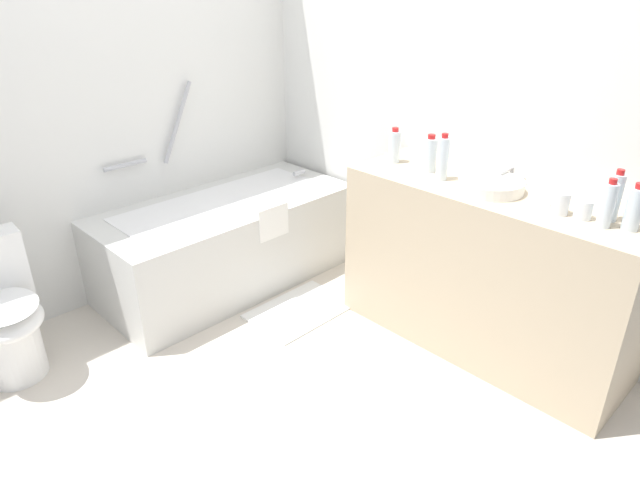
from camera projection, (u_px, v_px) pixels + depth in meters
name	position (u px, v px, depth m)	size (l,w,h in m)	color
ground_plane	(243.00, 397.00, 2.65)	(3.94, 3.94, 0.00)	beige
wall_back_tiled	(71.00, 83.00, 2.97)	(3.34, 0.10, 2.59)	silver
wall_right_mirror	(450.00, 80.00, 3.04)	(0.10, 3.05, 2.59)	silver
bathtub	(227.00, 239.00, 3.54)	(1.61, 0.73, 1.24)	silver
toilet	(1.00, 314.00, 2.68)	(0.38, 0.54, 0.71)	white
vanity_counter	(487.00, 270.00, 2.87)	(0.54, 1.49, 0.89)	tan
sink_basin	(491.00, 185.00, 2.64)	(0.31, 0.31, 0.06)	white
sink_faucet	(510.00, 175.00, 2.76)	(0.13, 0.15, 0.08)	silver
water_bottle_0	(614.00, 197.00, 2.30)	(0.06, 0.06, 0.22)	silver
water_bottle_1	(634.00, 209.00, 2.22)	(0.07, 0.07, 0.20)	silver
water_bottle_2	(394.00, 146.00, 3.02)	(0.06, 0.06, 0.19)	silver
water_bottle_3	(607.00, 205.00, 2.24)	(0.06, 0.06, 0.21)	silver
water_bottle_4	(443.00, 158.00, 2.76)	(0.06, 0.06, 0.24)	silver
water_bottle_5	(430.00, 154.00, 2.88)	(0.07, 0.07, 0.20)	silver
drinking_glass_0	(583.00, 209.00, 2.34)	(0.07, 0.07, 0.08)	white
drinking_glass_1	(561.00, 203.00, 2.38)	(0.07, 0.07, 0.10)	white
soap_dish	(547.00, 202.00, 2.50)	(0.09, 0.06, 0.02)	white
bath_mat	(300.00, 310.00, 3.32)	(0.59, 0.40, 0.01)	white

